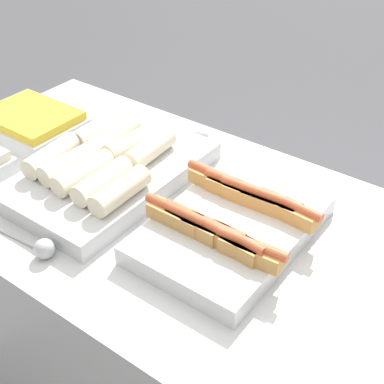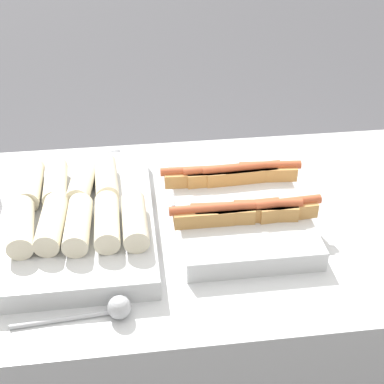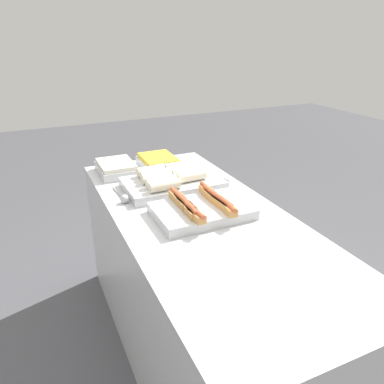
# 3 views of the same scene
# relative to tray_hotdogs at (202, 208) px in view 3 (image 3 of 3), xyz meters

# --- Properties ---
(ground_plane) EXTENTS (12.00, 12.00, 0.00)m
(ground_plane) POSITION_rel_tray_hotdogs_xyz_m (0.00, -0.00, -0.90)
(ground_plane) COLOR #4C4C51
(counter) EXTENTS (1.90, 0.80, 0.86)m
(counter) POSITION_rel_tray_hotdogs_xyz_m (0.00, -0.00, -0.47)
(counter) COLOR silver
(counter) RESTS_ON ground_plane
(tray_hotdogs) EXTENTS (0.36, 0.46, 0.10)m
(tray_hotdogs) POSITION_rel_tray_hotdogs_xyz_m (0.00, 0.00, 0.00)
(tray_hotdogs) COLOR silver
(tray_hotdogs) RESTS_ON counter
(tray_wraps) EXTENTS (0.34, 0.54, 0.11)m
(tray_wraps) POSITION_rel_tray_hotdogs_xyz_m (-0.38, -0.00, 0.00)
(tray_wraps) COLOR silver
(tray_wraps) RESTS_ON counter
(tray_side_front) EXTENTS (0.29, 0.22, 0.07)m
(tray_side_front) POSITION_rel_tray_hotdogs_xyz_m (-0.75, -0.23, -0.00)
(tray_side_front) COLOR silver
(tray_side_front) RESTS_ON counter
(tray_side_back) EXTENTS (0.29, 0.22, 0.07)m
(tray_side_back) POSITION_rel_tray_hotdogs_xyz_m (-0.75, 0.05, -0.00)
(tray_side_back) COLOR silver
(tray_side_back) RESTS_ON counter
(serving_spoon_near) EXTENTS (0.24, 0.05, 0.05)m
(serving_spoon_near) POSITION_rel_tray_hotdogs_xyz_m (-0.31, -0.30, -0.02)
(serving_spoon_near) COLOR #B2B5BA
(serving_spoon_near) RESTS_ON counter
(serving_spoon_far) EXTENTS (0.22, 0.05, 0.05)m
(serving_spoon_far) POSITION_rel_tray_hotdogs_xyz_m (-0.32, 0.30, -0.02)
(serving_spoon_far) COLOR #B2B5BA
(serving_spoon_far) RESTS_ON counter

